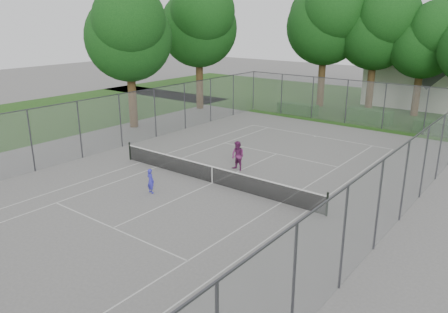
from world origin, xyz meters
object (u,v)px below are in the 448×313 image
Objects in this scene: woman_player at (238,156)px; tennis_net at (212,174)px; house at (416,64)px; girl_player at (151,181)px.

tennis_net is at bearing -80.00° from woman_player.
tennis_net is 2.49m from woman_player.
tennis_net is 1.31× the size of house.
woman_player is (-0.16, 2.47, 0.32)m from tennis_net.
girl_player is (-1.55, -2.83, 0.11)m from tennis_net.
woman_player is (-2.07, -26.08, -3.14)m from house.
house is (1.91, 28.54, 3.46)m from tennis_net.
house is 5.93× the size of woman_player.
tennis_net is at bearing -110.14° from girl_player.
girl_player is 0.75× the size of woman_player.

